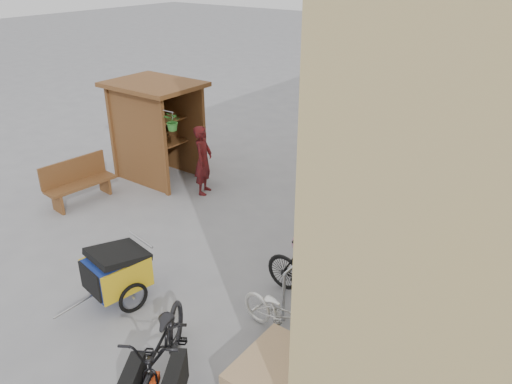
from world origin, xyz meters
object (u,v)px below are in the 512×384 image
Objects in this scene: person_kiosk at (203,160)px; bike_5 at (369,210)px; bike_6 at (392,197)px; bike_7 at (397,184)px; bike_0 at (283,315)px; bike_1 at (311,274)px; bike_2 at (333,243)px; cargo_bike at (163,351)px; pallet_stack at (279,376)px; bike_3 at (355,233)px; bike_4 at (366,214)px; kiosk at (153,117)px; child_trailer at (117,270)px; shopping_carts at (463,162)px; bench at (78,181)px.

bike_5 is at bearing -103.00° from person_kiosk.
bike_5 is 0.91× the size of bike_6.
bike_0 is at bearing -160.17° from bike_7.
bike_1 is 1.22m from bike_2.
pallet_stack is at bearing 0.29° from cargo_bike.
bike_5 reaches higher than bike_6.
bike_1 is (-0.62, 1.81, 0.30)m from pallet_stack.
bike_3 reaches higher than bike_7.
bike_5 reaches higher than bike_4.
bike_1 is 1.06× the size of bike_5.
person_kiosk is at bearing 95.05° from cargo_bike.
cargo_bike is (5.01, -4.65, -1.02)m from kiosk.
shopping_carts is at bearing 78.46° from child_trailer.
bike_0 is (5.77, -3.03, -1.16)m from kiosk.
kiosk reaches higher than pallet_stack.
kiosk is at bearing 127.10° from bike_7.
bike_1 is at bearing -170.62° from bike_5.
bike_0 is 2.62m from bike_3.
bike_0 is 4.47m from bike_6.
bike_2 is 2.99m from bike_7.
bench is 0.77× the size of cargo_bike.
kiosk is 1.56× the size of bike_4.
cargo_bike is at bearing 171.23° from bike_6.
bench is at bearing 113.87° from person_kiosk.
bike_6 is (-0.06, 1.86, -0.01)m from bike_3.
bike_2 is at bearing 170.32° from bike_3.
bike_1 is 2.66m from bike_5.
bike_7 reaches higher than bike_0.
pallet_stack is 0.74× the size of person_kiosk.
shopping_carts reaches higher than bike_4.
bike_4 is (5.83, 2.48, -0.09)m from bench.
bike_4 is at bearing 12.40° from bike_0.
bike_1 is at bearing 108.81° from pallet_stack.
kiosk reaches higher than cargo_bike.
shopping_carts reaches higher than bike_2.
shopping_carts is at bearing -19.16° from bike_6.
bike_0 is (6.18, -1.01, -0.11)m from bench.
bike_0 is 0.95× the size of bike_5.
kiosk is 1.65× the size of bike_0.
bike_3 is (-0.66, -4.44, -0.11)m from shopping_carts.
kiosk is 5.90m from bike_7.
person_kiosk is (1.97, 2.01, 0.31)m from bench.
person_kiosk is (-4.71, -4.03, 0.23)m from shopping_carts.
pallet_stack is 1.52m from cargo_bike.
bike_4 is (-0.19, 0.88, -0.05)m from bike_3.
cargo_bike is at bearing -42.88° from kiosk.
bike_4 is (-0.85, -3.56, -0.16)m from shopping_carts.
bike_1 reaches higher than bike_7.
bench is 6.23m from bike_3.
bike_0 is at bearing -172.16° from bike_1.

